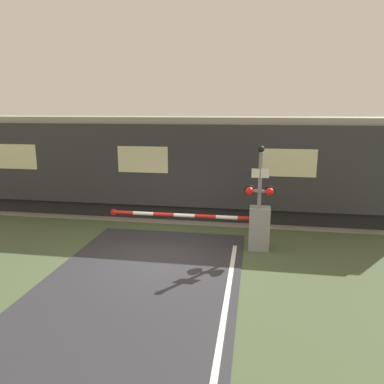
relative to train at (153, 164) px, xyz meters
The scene contains 5 objects.
ground_plane 5.09m from the train, 73.02° to the right, with size 80.00×80.00×0.00m, color #475638.
track_bed 2.36m from the train, ahead, with size 36.00×3.20×0.13m.
train is the anchor object (origin of this frame).
crossing_barrier 5.45m from the train, 42.80° to the right, with size 4.90×0.44×1.30m.
signal_post 5.59m from the train, 41.71° to the right, with size 0.87×0.26×3.09m.
Camera 1 is at (2.63, -9.83, 4.12)m, focal length 35.00 mm.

